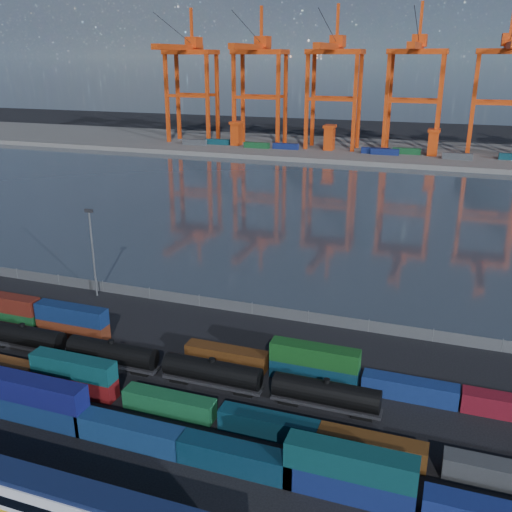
% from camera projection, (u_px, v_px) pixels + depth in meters
% --- Properties ---
extents(ground, '(700.00, 700.00, 0.00)m').
position_uv_depth(ground, '(179.00, 401.00, 73.53)').
color(ground, black).
rests_on(ground, ground).
extents(harbor_water, '(700.00, 700.00, 0.00)m').
position_uv_depth(harbor_water, '(341.00, 208.00, 166.93)').
color(harbor_water, '#2C3640').
rests_on(harbor_water, ground).
extents(far_quay, '(700.00, 70.00, 2.00)m').
position_uv_depth(far_quay, '(387.00, 152.00, 260.01)').
color(far_quay, '#514F4C').
rests_on(far_quay, ground).
extents(container_row_south, '(141.44, 2.67, 5.70)m').
position_uv_depth(container_row_south, '(73.00, 413.00, 67.31)').
color(container_row_south, '#414546').
rests_on(container_row_south, ground).
extents(container_row_mid, '(127.94, 2.44, 5.19)m').
position_uv_depth(container_row_mid, '(199.00, 408.00, 69.43)').
color(container_row_mid, '#3A3B3F').
rests_on(container_row_mid, ground).
extents(container_row_north, '(141.80, 2.48, 5.28)m').
position_uv_depth(container_row_north, '(164.00, 341.00, 84.90)').
color(container_row_north, navy).
rests_on(container_row_north, ground).
extents(tanker_string, '(107.03, 3.01, 4.31)m').
position_uv_depth(tanker_string, '(24.00, 337.00, 85.89)').
color(tanker_string, black).
rests_on(tanker_string, ground).
extents(waterfront_fence, '(160.12, 0.12, 2.20)m').
position_uv_depth(waterfront_fence, '(252.00, 309.00, 98.11)').
color(waterfront_fence, '#595B5E').
rests_on(waterfront_fence, ground).
extents(yard_light_mast, '(1.60, 0.40, 16.60)m').
position_uv_depth(yard_light_mast, '(92.00, 248.00, 103.03)').
color(yard_light_mast, slate).
rests_on(yard_light_mast, ground).
extents(gantry_cranes, '(199.47, 46.98, 63.62)m').
position_uv_depth(gantry_cranes, '(374.00, 64.00, 243.84)').
color(gantry_cranes, red).
rests_on(gantry_cranes, ground).
extents(quay_containers, '(172.58, 10.99, 2.60)m').
position_uv_depth(quay_containers, '(358.00, 150.00, 249.78)').
color(quay_containers, navy).
rests_on(quay_containers, far_quay).
extents(straddle_carriers, '(140.00, 7.00, 11.10)m').
position_uv_depth(straddle_carriers, '(380.00, 139.00, 249.64)').
color(straddle_carriers, red).
rests_on(straddle_carriers, far_quay).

